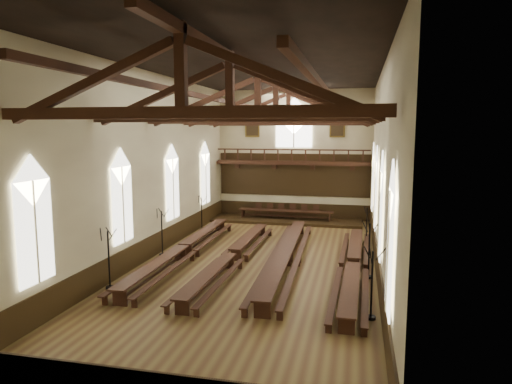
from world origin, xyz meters
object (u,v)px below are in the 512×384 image
at_px(candelabrum_right_near, 371,297).
at_px(dais, 285,220).
at_px(candelabrum_left_far, 202,220).
at_px(refectory_row_b, 232,255).
at_px(refectory_row_d, 353,264).
at_px(high_table, 285,212).
at_px(candelabrum_left_near, 109,270).
at_px(candelabrum_right_mid, 369,261).
at_px(refectory_row_a, 183,248).
at_px(refectory_row_c, 286,253).
at_px(candelabrum_right_far, 366,231).
at_px(candelabrum_left_mid, 162,241).

bearing_deg(candelabrum_right_near, dais, 108.98).
bearing_deg(dais, candelabrum_left_far, -140.40).
bearing_deg(refectory_row_b, refectory_row_d, -2.68).
height_order(high_table, candelabrum_left_far, candelabrum_left_far).
bearing_deg(candelabrum_left_near, candelabrum_left_far, 90.00).
distance_m(dais, candelabrum_right_mid, 13.73).
height_order(refectory_row_a, refectory_row_c, refectory_row_c).
bearing_deg(candelabrum_right_near, refectory_row_d, 97.69).
height_order(refectory_row_a, refectory_row_b, refectory_row_a).
xyz_separation_m(candelabrum_right_mid, candelabrum_right_far, (-0.00, 6.98, -0.14)).
height_order(refectory_row_d, high_table, high_table).
height_order(high_table, candelabrum_right_near, candelabrum_right_near).
bearing_deg(candelabrum_left_far, refectory_row_b, -60.03).
distance_m(high_table, candelabrum_left_near, 17.17).
distance_m(refectory_row_b, refectory_row_d, 6.14).
distance_m(refectory_row_c, high_table, 11.13).
xyz_separation_m(refectory_row_b, refectory_row_d, (6.13, -0.29, 0.00)).
relative_size(candelabrum_left_far, candelabrum_right_mid, 0.88).
xyz_separation_m(refectory_row_b, candelabrum_left_mid, (-4.27, 0.84, 0.28)).
bearing_deg(dais, candelabrum_left_mid, -115.55).
bearing_deg(candelabrum_right_mid, refectory_row_c, 161.65).
bearing_deg(refectory_row_b, candelabrum_right_far, 42.69).
bearing_deg(high_table, candelabrum_left_mid, -115.55).
bearing_deg(candelabrum_right_far, candelabrum_left_mid, -153.79).
distance_m(refectory_row_a, dais, 11.80).
xyz_separation_m(refectory_row_c, candelabrum_left_far, (-6.95, 6.70, 0.16)).
distance_m(refectory_row_c, candelabrum_left_far, 9.65).
xyz_separation_m(refectory_row_a, candelabrum_left_mid, (-1.37, 0.30, 0.24)).
distance_m(refectory_row_b, candelabrum_left_mid, 4.36).
relative_size(refectory_row_a, candelabrum_left_far, 5.98).
relative_size(refectory_row_c, candelabrum_left_mid, 5.62).
distance_m(refectory_row_d, candelabrum_right_mid, 0.87).
relative_size(refectory_row_b, candelabrum_left_near, 5.17).
relative_size(high_table, candelabrum_left_near, 2.65).
relative_size(refectory_row_a, high_table, 2.02).
relative_size(candelabrum_left_near, candelabrum_right_near, 1.01).
relative_size(candelabrum_right_near, candelabrum_right_far, 1.18).
bearing_deg(candelabrum_left_mid, candelabrum_left_near, -90.00).
xyz_separation_m(refectory_row_d, candelabrum_left_far, (-10.40, 7.69, 0.22)).
height_order(candelabrum_right_near, candelabrum_right_far, candelabrum_right_near).
height_order(refectory_row_b, candelabrum_right_far, candelabrum_right_far).
bearing_deg(candelabrum_left_far, dais, 39.60).
xyz_separation_m(high_table, candelabrum_left_far, (-5.19, -4.29, -0.03)).
bearing_deg(candelabrum_left_near, refectory_row_d, 22.90).
xyz_separation_m(refectory_row_a, candelabrum_right_near, (9.73, -6.04, 0.26)).
bearing_deg(candelabrum_left_near, candelabrum_right_near, -4.24).
bearing_deg(candelabrum_left_mid, high_table, 64.45).
relative_size(candelabrum_left_mid, candelabrum_right_near, 0.97).
relative_size(candelabrum_left_near, candelabrum_right_mid, 0.99).
bearing_deg(refectory_row_d, dais, 113.50).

